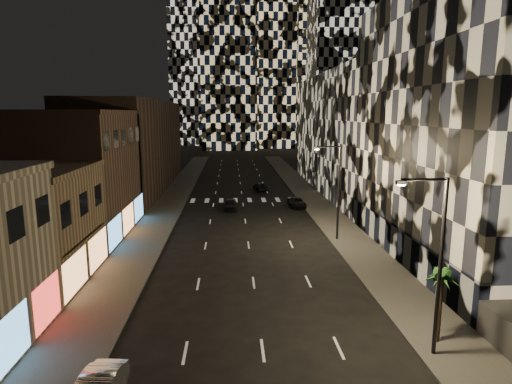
{
  "coord_description": "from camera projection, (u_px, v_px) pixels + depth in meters",
  "views": [
    {
      "loc": [
        -1.52,
        -9.25,
        12.11
      ],
      "look_at": [
        0.39,
        23.75,
        6.0
      ],
      "focal_mm": 30.0,
      "sensor_mm": 36.0,
      "label": 1
    }
  ],
  "objects": [
    {
      "name": "car_dark_midlane",
      "position": [
        230.0,
        204.0,
        54.24
      ],
      "size": [
        1.71,
        4.13,
        1.4
      ],
      "primitive_type": "imported",
      "rotation": [
        0.0,
        0.0,
        -0.01
      ],
      "color": "black",
      "rests_on": "ground"
    },
    {
      "name": "retail_filler_left",
      "position": [
        134.0,
        146.0,
        68.03
      ],
      "size": [
        10.0,
        40.0,
        14.0
      ],
      "primitive_type": "cube",
      "color": "brown",
      "rests_on": "ground"
    },
    {
      "name": "retail_tan",
      "position": [
        14.0,
        229.0,
        30.29
      ],
      "size": [
        10.0,
        10.0,
        8.0
      ],
      "primitive_type": "cube",
      "color": "#7F674C",
      "rests_on": "ground"
    },
    {
      "name": "sidewalk_left",
      "position": [
        171.0,
        200.0,
        59.87
      ],
      "size": [
        4.0,
        120.0,
        0.15
      ],
      "primitive_type": "cube",
      "color": "#47443F",
      "rests_on": "ground"
    },
    {
      "name": "midrise_base",
      "position": [
        397.0,
        242.0,
        35.85
      ],
      "size": [
        0.6,
        25.0,
        3.0
      ],
      "primitive_type": "cube",
      "color": "#383838",
      "rests_on": "ground"
    },
    {
      "name": "curb_left",
      "position": [
        186.0,
        200.0,
        59.99
      ],
      "size": [
        0.2,
        120.0,
        0.15
      ],
      "primitive_type": "cube",
      "color": "#4C4C47",
      "rests_on": "ground"
    },
    {
      "name": "tower_center_low",
      "position": [
        228.0,
        4.0,
        140.06
      ],
      "size": [
        18.0,
        18.0,
        95.0
      ],
      "primitive_type": "cube",
      "color": "black",
      "rests_on": "ground"
    },
    {
      "name": "car_dark_rightlane",
      "position": [
        297.0,
        202.0,
        55.95
      ],
      "size": [
        2.05,
        4.31,
        1.19
      ],
      "primitive_type": "imported",
      "rotation": [
        0.0,
        0.0,
        0.02
      ],
      "color": "black",
      "rests_on": "ground"
    },
    {
      "name": "car_dark_oncoming",
      "position": [
        260.0,
        186.0,
        68.03
      ],
      "size": [
        2.28,
        4.49,
        1.25
      ],
      "primitive_type": "imported",
      "rotation": [
        0.0,
        0.0,
        3.27
      ],
      "color": "black",
      "rests_on": "ground"
    },
    {
      "name": "sidewalk_right",
      "position": [
        312.0,
        199.0,
        61.01
      ],
      "size": [
        4.0,
        120.0,
        0.15
      ],
      "primitive_type": "cube",
      "color": "#47443F",
      "rests_on": "ground"
    },
    {
      "name": "midrise_right",
      "position": [
        497.0,
        127.0,
        34.56
      ],
      "size": [
        16.0,
        25.0,
        22.0
      ],
      "primitive_type": "cube",
      "color": "#232326",
      "rests_on": "ground"
    },
    {
      "name": "retail_brown",
      "position": [
        75.0,
        176.0,
        42.2
      ],
      "size": [
        10.0,
        15.0,
        12.0
      ],
      "primitive_type": "cube",
      "color": "brown",
      "rests_on": "ground"
    },
    {
      "name": "curb_right",
      "position": [
        298.0,
        199.0,
        60.89
      ],
      "size": [
        0.2,
        120.0,
        0.15
      ],
      "primitive_type": "cube",
      "color": "#4C4C47",
      "rests_on": "ground"
    },
    {
      "name": "palm_tree",
      "position": [
        442.0,
        281.0,
        22.19
      ],
      "size": [
        2.08,
        2.04,
        4.07
      ],
      "color": "#47331E",
      "rests_on": "sidewalk_right"
    },
    {
      "name": "midrise_filler_right",
      "position": [
        369.0,
        133.0,
        66.83
      ],
      "size": [
        16.0,
        40.0,
        18.0
      ],
      "primitive_type": "cube",
      "color": "#232326",
      "rests_on": "ground"
    },
    {
      "name": "streetlight_far",
      "position": [
        336.0,
        186.0,
        40.32
      ],
      "size": [
        2.55,
        0.25,
        9.0
      ],
      "color": "black",
      "rests_on": "sidewalk_right"
    },
    {
      "name": "streetlight_near",
      "position": [
        436.0,
        255.0,
        20.69
      ],
      "size": [
        2.55,
        0.25,
        9.0
      ],
      "color": "black",
      "rests_on": "sidewalk_right"
    }
  ]
}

